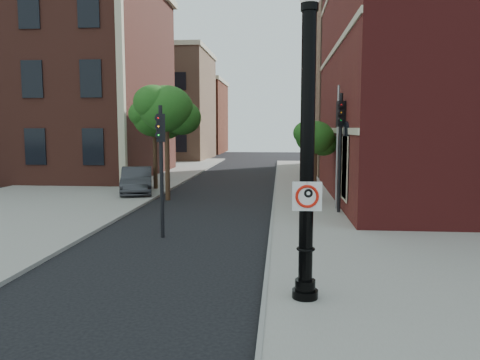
# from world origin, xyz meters

# --- Properties ---
(ground) EXTENTS (120.00, 120.00, 0.00)m
(ground) POSITION_xyz_m (0.00, 0.00, 0.00)
(ground) COLOR black
(ground) RESTS_ON ground
(sidewalk_right) EXTENTS (8.00, 60.00, 0.12)m
(sidewalk_right) POSITION_xyz_m (6.00, 10.00, 0.06)
(sidewalk_right) COLOR gray
(sidewalk_right) RESTS_ON ground
(sidewalk_left) EXTENTS (10.00, 50.00, 0.12)m
(sidewalk_left) POSITION_xyz_m (-9.00, 18.00, 0.06)
(sidewalk_left) COLOR gray
(sidewalk_left) RESTS_ON ground
(curb_edge) EXTENTS (0.10, 60.00, 0.14)m
(curb_edge) POSITION_xyz_m (2.05, 10.00, 0.07)
(curb_edge) COLOR gray
(curb_edge) RESTS_ON ground
(victorian_building) EXTENTS (18.60, 14.60, 17.95)m
(victorian_building) POSITION_xyz_m (-16.00, 23.97, 8.74)
(victorian_building) COLOR brown
(victorian_building) RESTS_ON ground
(bg_building_tan_a) EXTENTS (12.00, 12.00, 12.00)m
(bg_building_tan_a) POSITION_xyz_m (-12.00, 44.00, 6.00)
(bg_building_tan_a) COLOR #966B51
(bg_building_tan_a) RESTS_ON ground
(bg_building_red) EXTENTS (12.00, 12.00, 10.00)m
(bg_building_red) POSITION_xyz_m (-12.00, 58.00, 5.00)
(bg_building_red) COLOR maroon
(bg_building_red) RESTS_ON ground
(bg_building_tan_b) EXTENTS (22.00, 14.00, 14.00)m
(bg_building_tan_b) POSITION_xyz_m (16.00, 30.00, 7.00)
(bg_building_tan_b) COLOR #966B51
(bg_building_tan_b) RESTS_ON ground
(lamppost) EXTENTS (0.54, 0.54, 6.38)m
(lamppost) POSITION_xyz_m (2.89, -0.63, 2.95)
(lamppost) COLOR black
(lamppost) RESTS_ON ground
(no_parking_sign) EXTENTS (0.59, 0.06, 0.59)m
(no_parking_sign) POSITION_xyz_m (2.90, -0.79, 2.28)
(no_parking_sign) COLOR white
(no_parking_sign) RESTS_ON ground
(parked_car) EXTENTS (2.76, 4.81, 1.50)m
(parked_car) POSITION_xyz_m (-5.47, 14.72, 0.75)
(parked_car) COLOR #2F2F34
(parked_car) RESTS_ON ground
(traffic_signal_left) EXTENTS (0.34, 0.38, 4.35)m
(traffic_signal_left) POSITION_xyz_m (-1.53, 4.85, 2.93)
(traffic_signal_left) COLOR black
(traffic_signal_left) RESTS_ON ground
(traffic_signal_right) EXTENTS (0.37, 0.44, 5.03)m
(traffic_signal_right) POSITION_xyz_m (4.80, 9.47, 3.39)
(traffic_signal_right) COLOR black
(traffic_signal_right) RESTS_ON ground
(utility_pole) EXTENTS (0.11, 0.11, 5.43)m
(utility_pole) POSITION_xyz_m (4.80, 10.37, 2.71)
(utility_pole) COLOR #999999
(utility_pole) RESTS_ON ground
(street_tree_a) EXTENTS (3.17, 2.86, 5.71)m
(street_tree_a) POSITION_xyz_m (-3.25, 12.87, 4.51)
(street_tree_a) COLOR #362015
(street_tree_a) RESTS_ON ground
(street_tree_b) EXTENTS (2.87, 2.60, 5.18)m
(street_tree_b) POSITION_xyz_m (-4.84, 16.42, 4.09)
(street_tree_b) COLOR #362015
(street_tree_b) RESTS_ON ground
(street_tree_c) EXTENTS (2.20, 1.99, 3.96)m
(street_tree_c) POSITION_xyz_m (4.02, 12.74, 3.11)
(street_tree_c) COLOR #362015
(street_tree_c) RESTS_ON ground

